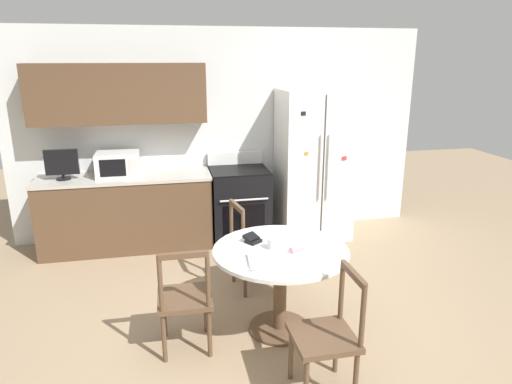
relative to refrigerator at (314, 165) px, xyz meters
name	(u,v)px	position (x,y,z in m)	size (l,w,h in m)	color
ground_plane	(268,344)	(-1.11, -2.23, -0.94)	(14.00, 14.00, 0.00)	#9E8466
back_wall	(197,124)	(-1.42, 0.37, 0.50)	(5.20, 0.44, 2.60)	silver
kitchen_counter	(127,212)	(-2.32, 0.06, -0.49)	(2.01, 0.64, 0.90)	brown
refrigerator	(314,165)	(0.00, 0.00, 0.00)	(0.87, 0.74, 1.87)	white
oven_range	(239,204)	(-0.95, 0.04, -0.47)	(0.70, 0.68, 1.08)	black
microwave	(118,164)	(-2.38, 0.08, 0.10)	(0.49, 0.37, 0.28)	white
countertop_tv	(62,164)	(-2.99, 0.04, 0.15)	(0.36, 0.16, 0.35)	black
dining_table	(280,267)	(-0.97, -2.04, -0.35)	(1.11, 1.11, 0.74)	white
dining_chair_near	(328,336)	(-0.84, -2.83, -0.50)	(0.42, 0.42, 0.90)	brown
dining_chair_far	(252,247)	(-1.04, -1.25, -0.50)	(0.49, 0.49, 0.90)	brown
dining_chair_left	(185,299)	(-1.76, -2.14, -0.50)	(0.43, 0.43, 0.90)	brown
candle_glass	(273,244)	(-1.02, -2.02, -0.15)	(0.09, 0.09, 0.09)	silver
folded_napkin	(298,248)	(-0.84, -2.10, -0.17)	(0.16, 0.13, 0.05)	pink
wallet	(252,239)	(-1.16, -1.85, -0.17)	(0.17, 0.17, 0.07)	black
mail_stack	(263,261)	(-1.16, -2.26, -0.18)	(0.29, 0.35, 0.02)	white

